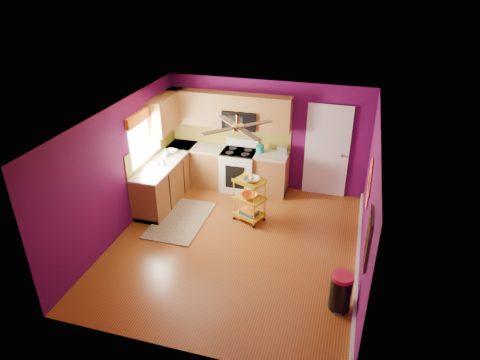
% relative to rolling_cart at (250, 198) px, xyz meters
% --- Properties ---
extents(ground, '(5.00, 5.00, 0.00)m').
position_rel_rolling_cart_xyz_m(ground, '(-0.03, -0.92, -0.53)').
color(ground, '#6B3310').
rests_on(ground, ground).
extents(room_envelope, '(4.54, 5.04, 2.52)m').
position_rel_rolling_cart_xyz_m(room_envelope, '(-0.00, -0.92, 1.10)').
color(room_envelope, '#520945').
rests_on(room_envelope, ground).
extents(lower_cabinets, '(2.81, 2.31, 0.94)m').
position_rel_rolling_cart_xyz_m(lower_cabinets, '(-1.37, 0.89, -0.09)').
color(lower_cabinets, brown).
rests_on(lower_cabinets, ground).
extents(electric_range, '(0.76, 0.66, 1.13)m').
position_rel_rolling_cart_xyz_m(electric_range, '(-0.58, 1.25, -0.04)').
color(electric_range, white).
rests_on(electric_range, ground).
extents(upper_cabinetry, '(2.80, 2.30, 1.26)m').
position_rel_rolling_cart_xyz_m(upper_cabinetry, '(-1.27, 1.25, 1.27)').
color(upper_cabinetry, brown).
rests_on(upper_cabinetry, ground).
extents(left_window, '(0.08, 1.35, 1.08)m').
position_rel_rolling_cart_xyz_m(left_window, '(-2.25, 0.13, 1.21)').
color(left_window, white).
rests_on(left_window, ground).
extents(panel_door, '(0.95, 0.11, 2.15)m').
position_rel_rolling_cart_xyz_m(panel_door, '(1.32, 1.55, 0.50)').
color(panel_door, white).
rests_on(panel_door, ground).
extents(right_wall_art, '(0.04, 2.74, 1.04)m').
position_rel_rolling_cart_xyz_m(right_wall_art, '(2.20, -1.26, 0.92)').
color(right_wall_art, black).
rests_on(right_wall_art, ground).
extents(ceiling_fan, '(1.01, 1.01, 0.26)m').
position_rel_rolling_cart_xyz_m(ceiling_fan, '(-0.03, -0.72, 1.76)').
color(ceiling_fan, '#BF8C3F').
rests_on(ceiling_fan, ground).
extents(shag_rug, '(1.01, 1.64, 0.02)m').
position_rel_rolling_cart_xyz_m(shag_rug, '(-1.35, -0.40, -0.52)').
color(shag_rug, '#322110').
rests_on(shag_rug, ground).
extents(rolling_cart, '(0.68, 0.60, 1.03)m').
position_rel_rolling_cart_xyz_m(rolling_cart, '(0.00, 0.00, 0.00)').
color(rolling_cart, yellow).
rests_on(rolling_cart, ground).
extents(trash_can, '(0.34, 0.37, 0.63)m').
position_rel_rolling_cart_xyz_m(trash_can, '(1.96, -2.00, -0.21)').
color(trash_can, black).
rests_on(trash_can, ground).
extents(teal_kettle, '(0.18, 0.18, 0.21)m').
position_rel_rolling_cart_xyz_m(teal_kettle, '(-0.12, 1.33, 0.50)').
color(teal_kettle, '#128983').
rests_on(teal_kettle, lower_cabinets).
extents(toaster, '(0.22, 0.15, 0.18)m').
position_rel_rolling_cart_xyz_m(toaster, '(0.37, 1.39, 0.50)').
color(toaster, beige).
rests_on(toaster, lower_cabinets).
extents(soap_bottle_a, '(0.09, 0.09, 0.19)m').
position_rel_rolling_cart_xyz_m(soap_bottle_a, '(-1.90, 0.12, 0.51)').
color(soap_bottle_a, '#EA3F72').
rests_on(soap_bottle_a, lower_cabinets).
extents(soap_bottle_b, '(0.14, 0.14, 0.18)m').
position_rel_rolling_cart_xyz_m(soap_bottle_b, '(-2.04, 0.54, 0.50)').
color(soap_bottle_b, white).
rests_on(soap_bottle_b, lower_cabinets).
extents(counter_dish, '(0.25, 0.25, 0.06)m').
position_rel_rolling_cart_xyz_m(counter_dish, '(-2.01, 0.76, 0.44)').
color(counter_dish, white).
rests_on(counter_dish, lower_cabinets).
extents(counter_cup, '(0.13, 0.13, 0.10)m').
position_rel_rolling_cart_xyz_m(counter_cup, '(-2.01, 0.10, 0.46)').
color(counter_cup, white).
rests_on(counter_cup, lower_cabinets).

